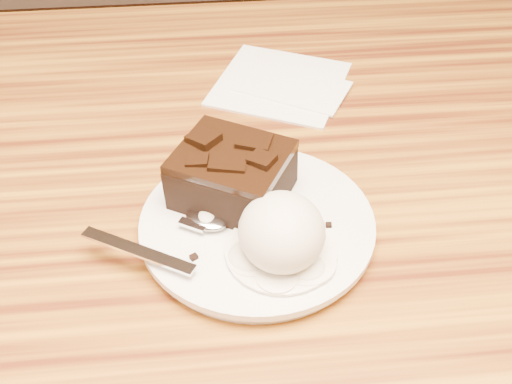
{
  "coord_description": "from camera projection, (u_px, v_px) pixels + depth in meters",
  "views": [
    {
      "loc": [
        0.08,
        -0.42,
        1.14
      ],
      "look_at": [
        0.11,
        -0.04,
        0.79
      ],
      "focal_mm": 43.47,
      "sensor_mm": 36.0,
      "label": 1
    }
  ],
  "objects": [
    {
      "name": "napkin",
      "position": [
        280.0,
        83.0,
        0.71
      ],
      "size": [
        0.18,
        0.18,
        0.01
      ],
      "primitive_type": "cube",
      "rotation": [
        0.0,
        0.0,
        -0.43
      ],
      "color": "white",
      "rests_on": "dining_table"
    },
    {
      "name": "crumb_b",
      "position": [
        329.0,
        225.0,
        0.52
      ],
      "size": [
        0.01,
        0.01,
        0.0
      ],
      "primitive_type": "cube",
      "rotation": [
        0.0,
        0.0,
        1.46
      ],
      "color": "black",
      "rests_on": "plate"
    },
    {
      "name": "crumb_a",
      "position": [
        194.0,
        257.0,
        0.5
      ],
      "size": [
        0.01,
        0.01,
        0.0
      ],
      "primitive_type": "cube",
      "rotation": [
        0.0,
        0.0,
        0.53
      ],
      "color": "black",
      "rests_on": "plate"
    },
    {
      "name": "spoon",
      "position": [
        207.0,
        220.0,
        0.52
      ],
      "size": [
        0.15,
        0.1,
        0.01
      ],
      "primitive_type": null,
      "rotation": [
        0.0,
        0.0,
        1.05
      ],
      "color": "silver",
      "rests_on": "plate"
    },
    {
      "name": "brownie",
      "position": [
        232.0,
        177.0,
        0.54
      ],
      "size": [
        0.12,
        0.11,
        0.04
      ],
      "primitive_type": "cube",
      "rotation": [
        0.0,
        0.0,
        -0.51
      ],
      "color": "black",
      "rests_on": "plate"
    },
    {
      "name": "plate",
      "position": [
        257.0,
        227.0,
        0.54
      ],
      "size": [
        0.2,
        0.2,
        0.02
      ],
      "primitive_type": "cylinder",
      "color": "white",
      "rests_on": "dining_table"
    },
    {
      "name": "melt_puddle",
      "position": [
        281.0,
        252.0,
        0.5
      ],
      "size": [
        0.09,
        0.09,
        0.0
      ],
      "primitive_type": "cylinder",
      "color": "white",
      "rests_on": "plate"
    },
    {
      "name": "crumb_c",
      "position": [
        280.0,
        222.0,
        0.53
      ],
      "size": [
        0.01,
        0.01,
        0.0
      ],
      "primitive_type": "cube",
      "rotation": [
        0.0,
        0.0,
        0.86
      ],
      "color": "black",
      "rests_on": "plate"
    },
    {
      "name": "ice_cream_scoop",
      "position": [
        282.0,
        232.0,
        0.49
      ],
      "size": [
        0.07,
        0.07,
        0.06
      ],
      "primitive_type": "ellipsoid",
      "color": "silver",
      "rests_on": "plate"
    }
  ]
}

